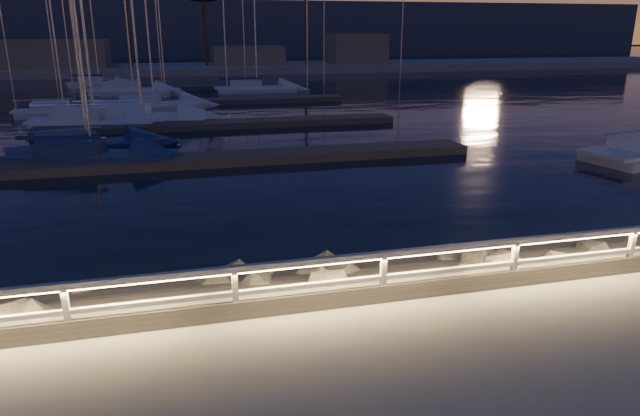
# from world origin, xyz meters

# --- Properties ---
(ground) EXTENTS (400.00, 400.00, 0.00)m
(ground) POSITION_xyz_m (0.00, 0.00, 0.00)
(ground) COLOR #9D978E
(ground) RESTS_ON ground
(harbor_water) EXTENTS (400.00, 440.00, 0.60)m
(harbor_water) POSITION_xyz_m (0.00, 31.22, -0.97)
(harbor_water) COLOR black
(harbor_water) RESTS_ON ground
(guard_rail) EXTENTS (44.11, 0.12, 1.06)m
(guard_rail) POSITION_xyz_m (-0.07, -0.00, 0.77)
(guard_rail) COLOR silver
(guard_rail) RESTS_ON ground
(riprap) EXTENTS (20.15, 2.91, 1.47)m
(riprap) POSITION_xyz_m (0.85, 1.21, -0.16)
(riprap) COLOR slate
(riprap) RESTS_ON ground
(floating_docks) EXTENTS (22.00, 36.00, 0.40)m
(floating_docks) POSITION_xyz_m (0.00, 32.50, -0.40)
(floating_docks) COLOR #615850
(floating_docks) RESTS_ON ground
(far_shore) EXTENTS (160.00, 14.00, 5.20)m
(far_shore) POSITION_xyz_m (-0.12, 74.05, 0.29)
(far_shore) COLOR #9D978E
(far_shore) RESTS_ON ground
(palm_center) EXTENTS (3.00, 3.00, 9.70)m
(palm_center) POSITION_xyz_m (2.00, 73.00, 8.78)
(palm_center) COLOR brown
(palm_center) RESTS_ON ground
(distant_hills) EXTENTS (230.00, 37.50, 18.00)m
(distant_hills) POSITION_xyz_m (-22.13, 133.69, 4.74)
(distant_hills) COLOR #3A435A
(distant_hills) RESTS_ON ground
(sailboat_b) EXTENTS (7.50, 4.18, 12.34)m
(sailboat_b) POSITION_xyz_m (-7.30, 19.59, -0.18)
(sailboat_b) COLOR navy
(sailboat_b) RESTS_ON ground
(sailboat_c) EXTENTS (7.70, 3.90, 12.59)m
(sailboat_c) POSITION_xyz_m (-6.83, 17.24, -0.19)
(sailboat_c) COLOR navy
(sailboat_c) RESTS_ON ground
(sailboat_e) EXTENTS (7.93, 3.20, 13.21)m
(sailboat_e) POSITION_xyz_m (-7.89, 27.58, -0.14)
(sailboat_e) COLOR silver
(sailboat_e) RESTS_ON ground
(sailboat_f) EXTENTS (9.01, 3.74, 14.91)m
(sailboat_f) POSITION_xyz_m (-5.14, 28.49, -0.12)
(sailboat_f) COLOR silver
(sailboat_f) RESTS_ON ground
(sailboat_g) EXTENTS (8.07, 3.67, 13.24)m
(sailboat_g) POSITION_xyz_m (-4.52, 35.01, -0.18)
(sailboat_g) COLOR silver
(sailboat_g) RESTS_ON ground
(sailboat_j) EXTENTS (6.80, 2.47, 11.38)m
(sailboat_j) POSITION_xyz_m (-10.60, 33.73, -0.20)
(sailboat_j) COLOR silver
(sailboat_j) RESTS_ON ground
(sailboat_k) EXTENTS (8.19, 2.76, 13.73)m
(sailboat_k) POSITION_xyz_m (4.83, 45.82, -0.17)
(sailboat_k) COLOR silver
(sailboat_k) RESTS_ON ground
(sailboat_m) EXTENTS (6.54, 2.49, 10.94)m
(sailboat_m) POSITION_xyz_m (-10.48, 55.02, -0.19)
(sailboat_m) COLOR silver
(sailboat_m) RESTS_ON ground
(sailboat_n) EXTENTS (8.57, 4.99, 14.12)m
(sailboat_n) POSITION_xyz_m (-6.64, 46.45, -0.14)
(sailboat_n) COLOR silver
(sailboat_n) RESTS_ON ground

